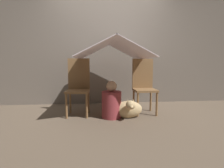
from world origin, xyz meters
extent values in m
plane|color=brown|center=(0.00, 0.00, 0.00)|extent=(8.80, 8.80, 0.00)
cube|color=#6B6056|center=(0.00, 1.05, 1.25)|extent=(7.00, 0.05, 2.50)
cylinder|color=brown|center=(-0.76, -0.05, 0.20)|extent=(0.04, 0.04, 0.41)
cylinder|color=brown|center=(-0.43, -0.07, 0.20)|extent=(0.04, 0.04, 0.41)
cylinder|color=brown|center=(-0.74, 0.27, 0.20)|extent=(0.04, 0.04, 0.41)
cylinder|color=brown|center=(-0.41, 0.26, 0.20)|extent=(0.04, 0.04, 0.41)
cube|color=brown|center=(-0.59, 0.10, 0.42)|extent=(0.40, 0.40, 0.04)
cube|color=brown|center=(-0.58, 0.28, 0.71)|extent=(0.38, 0.05, 0.54)
cylinder|color=brown|center=(0.42, -0.06, 0.20)|extent=(0.04, 0.04, 0.41)
cylinder|color=brown|center=(0.75, -0.06, 0.20)|extent=(0.04, 0.04, 0.41)
cylinder|color=brown|center=(0.42, 0.27, 0.20)|extent=(0.04, 0.04, 0.41)
cylinder|color=brown|center=(0.75, 0.26, 0.20)|extent=(0.04, 0.04, 0.41)
cube|color=brown|center=(0.59, 0.10, 0.42)|extent=(0.39, 0.39, 0.04)
cube|color=brown|center=(0.59, 0.28, 0.71)|extent=(0.38, 0.03, 0.54)
cube|color=silver|center=(-0.29, 0.10, 1.13)|extent=(0.59, 1.31, 0.31)
cube|color=silver|center=(0.29, 0.10, 1.13)|extent=(0.59, 1.31, 0.31)
cube|color=silver|center=(0.00, 0.10, 1.28)|extent=(0.04, 1.31, 0.01)
cylinder|color=maroon|center=(-0.03, -0.07, 0.22)|extent=(0.32, 0.32, 0.44)
sphere|color=#D6A884|center=(-0.03, -0.07, 0.52)|extent=(0.17, 0.17, 0.17)
ellipsoid|color=tan|center=(0.25, -0.12, 0.14)|extent=(0.46, 0.20, 0.28)
sphere|color=tan|center=(0.25, -0.29, 0.26)|extent=(0.14, 0.14, 0.14)
ellipsoid|color=tan|center=(0.25, -0.36, 0.24)|extent=(0.06, 0.07, 0.05)
cone|color=tan|center=(0.20, -0.29, 0.31)|extent=(0.05, 0.05, 0.06)
cone|color=tan|center=(0.29, -0.29, 0.31)|extent=(0.05, 0.05, 0.06)
cube|color=#CC664C|center=(0.06, 0.12, 0.05)|extent=(0.39, 0.31, 0.10)
camera|label=1|loc=(-0.30, -2.88, 0.88)|focal=28.00mm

